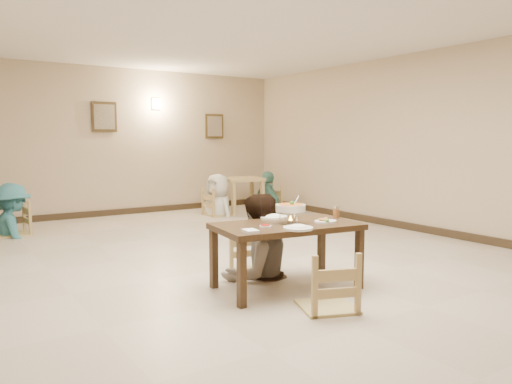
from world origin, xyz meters
TOP-DOWN VIEW (x-y plane):
  - floor at (0.00, 0.00)m, footprint 10.00×10.00m
  - ceiling at (0.00, 0.00)m, footprint 10.00×10.00m
  - wall_back at (0.00, 5.00)m, footprint 10.00×0.00m
  - wall_right at (4.00, 0.00)m, footprint 0.00×10.00m
  - baseboard_back at (0.00, 4.97)m, footprint 8.00×0.06m
  - baseboard_right at (3.97, 0.00)m, footprint 0.06×10.00m
  - picture_b at (0.10, 4.96)m, footprint 0.50×0.04m
  - picture_c at (2.60, 4.96)m, footprint 0.45×0.04m
  - wall_sconce at (1.20, 4.96)m, footprint 0.16×0.05m
  - main_table at (0.16, -1.03)m, footprint 1.55×1.00m
  - chair_far at (0.18, -0.35)m, footprint 0.43×0.43m
  - chair_near at (0.09, -1.75)m, footprint 0.49×0.49m
  - main_diner at (0.17, -0.46)m, footprint 0.97×0.79m
  - curry_warmer at (0.19, -1.06)m, footprint 0.34×0.31m
  - rice_plate_far at (0.24, -0.69)m, footprint 0.32×0.32m
  - rice_plate_near at (0.05, -1.36)m, footprint 0.29×0.29m
  - fried_plate at (0.53, -1.22)m, footprint 0.25×0.25m
  - chili_dish at (-0.15, -1.10)m, footprint 0.12×0.12m
  - napkin_cutlery at (-0.43, -1.26)m, footprint 0.17×0.25m
  - drink_glass at (0.83, -1.05)m, footprint 0.07×0.07m
  - bg_table_right at (2.64, 3.80)m, footprint 0.89×0.89m
  - bg_chair_lr at (-1.81, 3.75)m, footprint 0.49×0.49m
  - bg_chair_rl at (2.04, 3.80)m, footprint 0.50×0.50m
  - bg_chair_rr at (3.25, 3.76)m, footprint 0.49×0.49m
  - bg_diner_b at (-1.81, 3.75)m, footprint 0.86×1.21m
  - bg_diner_c at (2.04, 3.80)m, footprint 0.66×0.91m
  - bg_diner_d at (3.25, 3.76)m, footprint 0.43×1.02m

SIDE VIEW (x-z plane):
  - floor at x=0.00m, z-range 0.00..0.00m
  - baseboard_back at x=0.00m, z-range 0.00..0.12m
  - baseboard_right at x=3.97m, z-range 0.00..0.12m
  - chair_far at x=0.18m, z-range 0.00..0.92m
  - chair_near at x=0.09m, z-range 0.00..1.04m
  - bg_chair_lr at x=-1.81m, z-range 0.00..1.05m
  - bg_chair_rr at x=3.25m, z-range 0.00..1.05m
  - bg_chair_rl at x=2.04m, z-range 0.00..1.07m
  - main_table at x=0.16m, z-range 0.26..0.95m
  - bg_table_right at x=2.64m, z-range 0.24..0.99m
  - chili_dish at x=-0.15m, z-range 0.68..0.71m
  - napkin_cutlery at x=-0.43m, z-range 0.68..0.71m
  - rice_plate_near at x=0.05m, z-range 0.67..0.73m
  - rice_plate_far at x=0.24m, z-range 0.66..0.74m
  - fried_plate at x=0.53m, z-range 0.68..0.73m
  - drink_glass at x=0.83m, z-range 0.68..0.81m
  - curry_warmer at x=0.19m, z-range 0.71..0.99m
  - bg_diner_b at x=-1.81m, z-range 0.00..1.70m
  - bg_diner_c at x=2.04m, z-range 0.00..1.70m
  - bg_diner_d at x=3.25m, z-range 0.00..1.73m
  - main_diner at x=0.17m, z-range 0.00..1.88m
  - wall_back at x=0.00m, z-range -3.50..6.50m
  - wall_right at x=4.00m, z-range -3.50..6.50m
  - picture_c at x=2.60m, z-range 1.57..2.12m
  - picture_b at x=0.10m, z-range 1.70..2.30m
  - wall_sconce at x=1.20m, z-range 2.19..2.41m
  - ceiling at x=0.00m, z-range 3.00..3.00m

